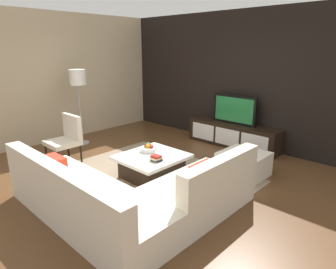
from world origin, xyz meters
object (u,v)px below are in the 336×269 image
object	(u,v)px
media_console	(233,135)
book_stack	(156,158)
accent_chair_near	(67,136)
floor_lamp	(78,82)
fruit_bowl	(149,148)
sectional_couch	(128,196)
television	(234,110)
coffee_table	(152,166)
ottoman	(243,164)

from	to	relation	value
media_console	book_stack	bearing A→B (deg)	-87.09
accent_chair_near	media_console	bearing A→B (deg)	66.99
floor_lamp	fruit_bowl	distance (m)	2.42
sectional_couch	accent_chair_near	world-z (taller)	accent_chair_near
fruit_bowl	book_stack	world-z (taller)	fruit_bowl
television	media_console	bearing A→B (deg)	-90.00
television	sectional_couch	size ratio (longest dim) A/B	0.39
floor_lamp	book_stack	size ratio (longest dim) A/B	10.22
media_console	accent_chair_near	bearing A→B (deg)	-121.41
coffee_table	sectional_couch	bearing A→B (deg)	-58.27
book_stack	sectional_couch	bearing A→B (deg)	-65.76
media_console	television	bearing A→B (deg)	90.00
sectional_couch	fruit_bowl	size ratio (longest dim) A/B	9.08
media_console	ottoman	xyz separation A→B (m)	(0.95, -1.21, -0.05)
television	coffee_table	distance (m)	2.38
media_console	accent_chair_near	distance (m)	3.38
floor_lamp	book_stack	bearing A→B (deg)	-6.28
coffee_table	book_stack	world-z (taller)	book_stack
coffee_table	accent_chair_near	world-z (taller)	accent_chair_near
coffee_table	ottoman	xyz separation A→B (m)	(1.05, 1.09, -0.00)
media_console	television	distance (m)	0.55
coffee_table	fruit_bowl	size ratio (longest dim) A/B	3.64
media_console	sectional_couch	bearing A→B (deg)	-80.99
floor_lamp	accent_chair_near	bearing A→B (deg)	-44.55
television	accent_chair_near	world-z (taller)	television
fruit_bowl	book_stack	xyz separation A→B (m)	(0.40, -0.22, -0.01)
media_console	television	world-z (taller)	television
television	coffee_table	bearing A→B (deg)	-92.49
media_console	floor_lamp	bearing A→B (deg)	-139.84
sectional_couch	accent_chair_near	bearing A→B (deg)	169.28
ottoman	book_stack	bearing A→B (deg)	-124.50
sectional_couch	fruit_bowl	xyz separation A→B (m)	(-0.81, 1.11, 0.16)
coffee_table	book_stack	size ratio (longest dim) A/B	6.44
media_console	book_stack	size ratio (longest dim) A/B	12.81
coffee_table	ottoman	bearing A→B (deg)	45.98
accent_chair_near	ottoman	distance (m)	3.19
media_console	coffee_table	xyz separation A→B (m)	(-0.10, -2.30, -0.05)
floor_lamp	book_stack	xyz separation A→B (m)	(2.64, -0.29, -0.94)
sectional_couch	television	bearing A→B (deg)	99.00
fruit_bowl	accent_chair_near	bearing A→B (deg)	-155.23
accent_chair_near	book_stack	world-z (taller)	accent_chair_near
sectional_couch	book_stack	xyz separation A→B (m)	(-0.40, 0.89, 0.15)
fruit_bowl	sectional_couch	bearing A→B (deg)	-54.07
coffee_table	ottoman	distance (m)	1.51
ottoman	fruit_bowl	size ratio (longest dim) A/B	2.50
ottoman	book_stack	distance (m)	1.48
book_stack	coffee_table	bearing A→B (deg)	152.12
floor_lamp	television	bearing A→B (deg)	40.16
accent_chair_near	fruit_bowl	bearing A→B (deg)	33.17
floor_lamp	media_console	bearing A→B (deg)	40.16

